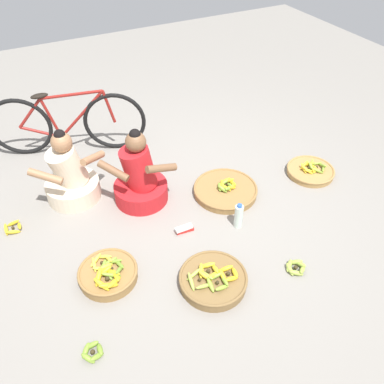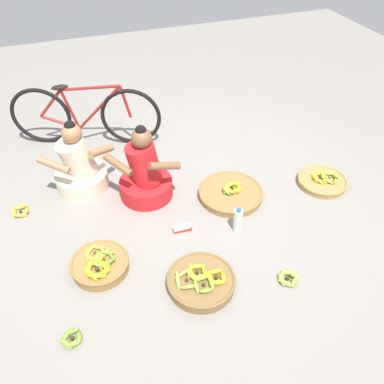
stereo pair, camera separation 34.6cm
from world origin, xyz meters
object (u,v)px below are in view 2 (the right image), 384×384
(bicycle_leaning, at_px, (85,115))
(packet_carton_stack, at_px, (182,228))
(vendor_woman_front, at_px, (145,175))
(banana_basket_mid_right, at_px, (100,264))
(banana_basket_back_right, at_px, (322,181))
(water_bottle, at_px, (238,220))
(loose_bananas_back_left, at_px, (21,211))
(loose_bananas_front_left, at_px, (72,338))
(banana_basket_near_bicycle, at_px, (201,281))
(banana_basket_back_center, at_px, (231,193))
(vendor_woman_behind, at_px, (80,168))
(loose_bananas_front_center, at_px, (288,278))

(bicycle_leaning, distance_m, packet_carton_stack, 1.85)
(vendor_woman_front, distance_m, bicycle_leaning, 1.21)
(banana_basket_mid_right, relative_size, packet_carton_stack, 2.77)
(banana_basket_back_right, height_order, packet_carton_stack, banana_basket_back_right)
(banana_basket_back_right, bearing_deg, bicycle_leaning, 143.54)
(water_bottle, relative_size, packet_carton_stack, 1.50)
(loose_bananas_back_left, relative_size, water_bottle, 0.63)
(bicycle_leaning, height_order, loose_bananas_front_left, bicycle_leaning)
(banana_basket_mid_right, distance_m, packet_carton_stack, 0.80)
(loose_bananas_front_left, xyz_separation_m, packet_carton_stack, (1.07, 0.76, 0.00))
(banana_basket_near_bicycle, relative_size, banana_basket_mid_right, 1.14)
(packet_carton_stack, bearing_deg, banana_basket_back_center, 25.50)
(vendor_woman_behind, distance_m, water_bottle, 1.64)
(banana_basket_near_bicycle, relative_size, packet_carton_stack, 3.15)
(loose_bananas_front_left, bearing_deg, bicycle_leaning, 78.76)
(loose_bananas_front_center, bearing_deg, bicycle_leaning, 115.26)
(vendor_woman_behind, height_order, banana_basket_near_bicycle, vendor_woman_behind)
(vendor_woman_front, relative_size, banana_basket_back_right, 1.59)
(banana_basket_back_center, distance_m, banana_basket_mid_right, 1.45)
(vendor_woman_front, bearing_deg, loose_bananas_front_center, -60.04)
(packet_carton_stack, bearing_deg, loose_bananas_front_center, -52.19)
(bicycle_leaning, xyz_separation_m, loose_bananas_back_left, (-0.80, -1.01, -0.33))
(vendor_woman_behind, relative_size, water_bottle, 2.97)
(banana_basket_back_right, bearing_deg, loose_bananas_front_center, -134.84)
(vendor_woman_front, bearing_deg, vendor_woman_behind, 149.93)
(vendor_woman_front, height_order, bicycle_leaning, vendor_woman_front)
(banana_basket_near_bicycle, bearing_deg, loose_bananas_front_left, -172.41)
(loose_bananas_front_center, distance_m, loose_bananas_back_left, 2.52)
(banana_basket_back_center, bearing_deg, banana_basket_mid_right, -160.71)
(banana_basket_back_center, xyz_separation_m, loose_bananas_back_left, (-1.98, 0.44, -0.02))
(loose_bananas_front_center, bearing_deg, vendor_woman_behind, 128.67)
(banana_basket_back_center, bearing_deg, water_bottle, -106.29)
(loose_bananas_front_left, distance_m, loose_bananas_back_left, 1.51)
(loose_bananas_front_center, distance_m, water_bottle, 0.67)
(banana_basket_near_bicycle, xyz_separation_m, loose_bananas_back_left, (-1.33, 1.34, -0.03))
(loose_bananas_front_center, relative_size, loose_bananas_front_left, 1.09)
(banana_basket_back_center, bearing_deg, packet_carton_stack, -154.50)
(loose_bananas_back_left, height_order, water_bottle, water_bottle)
(vendor_woman_front, height_order, banana_basket_back_right, vendor_woman_front)
(vendor_woman_front, relative_size, loose_bananas_back_left, 4.85)
(banana_basket_back_center, height_order, packet_carton_stack, banana_basket_back_center)
(banana_basket_near_bicycle, xyz_separation_m, packet_carton_stack, (0.05, 0.62, -0.03))
(banana_basket_near_bicycle, height_order, loose_bananas_back_left, banana_basket_near_bicycle)
(bicycle_leaning, bearing_deg, banana_basket_mid_right, -95.88)
(banana_basket_near_bicycle, height_order, banana_basket_mid_right, banana_basket_mid_right)
(loose_bananas_back_left, bearing_deg, loose_bananas_front_center, -37.36)
(banana_basket_back_right, height_order, loose_bananas_front_left, banana_basket_back_right)
(banana_basket_mid_right, bearing_deg, banana_basket_back_center, 19.29)
(banana_basket_mid_right, height_order, loose_bananas_front_center, banana_basket_mid_right)
(banana_basket_near_bicycle, relative_size, loose_bananas_front_center, 2.83)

